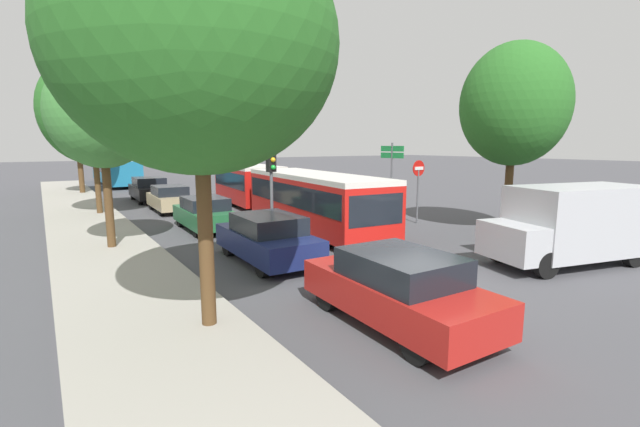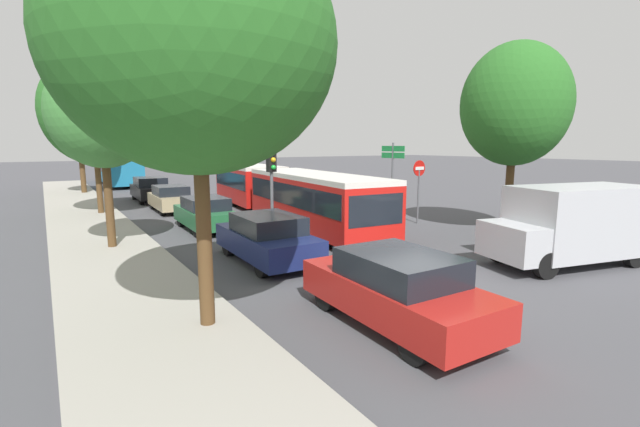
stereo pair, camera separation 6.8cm
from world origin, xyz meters
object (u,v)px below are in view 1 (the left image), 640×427
Objects in this scene: tree_left_mid at (103,115)px; direction_sign_post at (392,163)px; queued_car_tan at (170,198)px; white_van at (574,223)px; queued_car_navy at (267,238)px; queued_car_green at (205,213)px; city_bus_rear at (115,169)px; queued_car_red at (398,288)px; queued_car_black at (149,189)px; tree_left_distant at (76,127)px; tree_left_far at (91,113)px; articulated_bus at (282,190)px; no_entry_sign at (418,182)px; tree_right_near at (514,105)px; traffic_light at (271,172)px; tree_left_near at (198,51)px.

direction_sign_post is at bearing 4.17° from tree_left_mid.
queued_car_tan is 18.39m from white_van.
queued_car_green is (0.03, 5.84, -0.04)m from queued_car_navy.
tree_left_mid reaches higher than city_bus_rear.
queued_car_red is at bearing -68.26° from tree_left_mid.
queued_car_black is 8.31m from tree_left_distant.
tree_left_far is (-3.27, 6.44, 4.29)m from queued_car_green.
queued_car_navy is at bearing -25.94° from articulated_bus.
no_entry_sign reaches higher than city_bus_rear.
queued_car_tan is (0.07, 5.90, -0.00)m from queued_car_green.
tree_left_mid is 14.78m from tree_right_near.
articulated_bus is 23.88m from city_bus_rear.
direction_sign_post is at bearing -60.70° from queued_car_navy.
tree_right_near is (13.80, -5.27, 0.61)m from tree_left_mid.
city_bus_rear is 1.64× the size of tree_left_distant.
queued_car_black is at bearing -57.37° from white_van.
queued_car_navy is 8.84m from no_entry_sign.
direction_sign_post is 13.43m from tree_left_mid.
tree_left_far is (-4.92, 9.30, 2.49)m from traffic_light.
white_van is 10.01m from traffic_light.
tree_right_near is at bearing 59.78° from traffic_light.
queued_car_black is at bearing 81.15° from tree_left_near.
articulated_bus is 5.85m from direction_sign_post.
tree_left_mid is (-0.60, 7.85, -0.66)m from tree_left_near.
city_bus_rear is at bearing 179.65° from traffic_light.
no_entry_sign is 4.87m from tree_right_near.
queued_car_black reaches higher than queued_car_red.
traffic_light is 8.69m from tree_left_near.
tree_left_distant is (0.08, 10.99, -0.28)m from tree_left_far.
queued_car_green is 0.54× the size of tree_right_near.
city_bus_rear is 27.01m from direction_sign_post.
no_entry_sign is at bearing -84.25° from white_van.
queued_car_green is 11.05m from tree_left_near.
white_van is 7.34m from no_entry_sign.
no_entry_sign is at bearing -148.41° from queued_car_black.
white_van is (7.35, 0.39, 0.50)m from queued_car_red.
tree_left_far is at bearing 28.59° from queued_car_green.
no_entry_sign is at bearing -163.60° from city_bus_rear.
tree_left_distant reaches higher than tree_left_mid.
queued_car_black is at bearing -61.70° from direction_sign_post.
white_van reaches higher than queued_car_black.
direction_sign_post is 0.47× the size of tree_left_far.
articulated_bus is at bearing 18.99° from tree_left_mid.
queued_car_navy is at bearing -178.65° from queued_car_green.
traffic_light reaches higher than queued_car_red.
queued_car_tan is 0.54× the size of tree_left_near.
tree_left_far reaches higher than queued_car_tan.
direction_sign_post reaches higher than articulated_bus.
queued_car_red is 0.55× the size of tree_left_far.
tree_right_near reaches higher than queued_car_tan.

